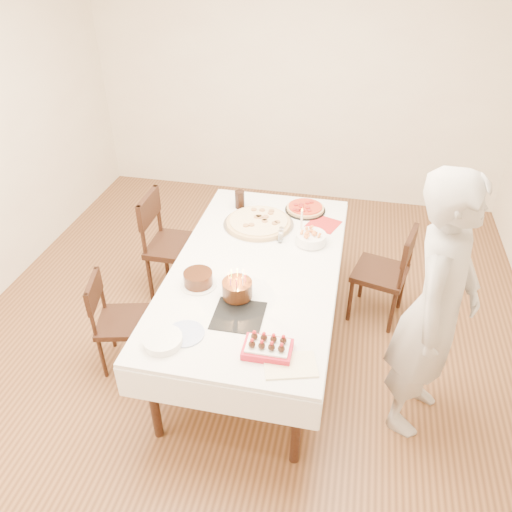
% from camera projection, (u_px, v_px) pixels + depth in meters
% --- Properties ---
extents(floor, '(5.00, 5.00, 0.00)m').
position_uv_depth(floor, '(248.00, 335.00, 3.98)').
color(floor, '#51311C').
rests_on(floor, ground).
extents(wall_back, '(4.50, 0.04, 2.70)m').
position_uv_depth(wall_back, '(299.00, 78.00, 5.23)').
color(wall_back, '#EEE5C8').
rests_on(wall_back, floor).
extents(dining_table, '(1.55, 2.33, 0.75)m').
position_uv_depth(dining_table, '(256.00, 306.00, 3.70)').
color(dining_table, white).
rests_on(dining_table, floor).
extents(chair_right_savory, '(0.53, 0.53, 0.85)m').
position_uv_depth(chair_right_savory, '(380.00, 273.00, 3.96)').
color(chair_right_savory, black).
rests_on(chair_right_savory, floor).
extents(chair_left_savory, '(0.48, 0.48, 0.93)m').
position_uv_depth(chair_left_savory, '(176.00, 246.00, 4.20)').
color(chair_left_savory, black).
rests_on(chair_left_savory, floor).
extents(chair_left_dessert, '(0.47, 0.47, 0.77)m').
position_uv_depth(chair_left_dessert, '(124.00, 322.00, 3.55)').
color(chair_left_dessert, black).
rests_on(chair_left_dessert, floor).
extents(person, '(0.63, 0.76, 1.78)m').
position_uv_depth(person, '(436.00, 310.00, 2.88)').
color(person, '#B8B2AE').
rests_on(person, floor).
extents(pizza_white, '(0.63, 0.63, 0.04)m').
position_uv_depth(pizza_white, '(258.00, 223.00, 3.92)').
color(pizza_white, beige).
rests_on(pizza_white, dining_table).
extents(pizza_pepperoni, '(0.40, 0.40, 0.04)m').
position_uv_depth(pizza_pepperoni, '(305.00, 208.00, 4.11)').
color(pizza_pepperoni, red).
rests_on(pizza_pepperoni, dining_table).
extents(red_placemat, '(0.29, 0.29, 0.01)m').
position_uv_depth(red_placemat, '(323.00, 224.00, 3.94)').
color(red_placemat, '#B21E1E').
rests_on(red_placemat, dining_table).
extents(pasta_bowl, '(0.28, 0.28, 0.07)m').
position_uv_depth(pasta_bowl, '(311.00, 238.00, 3.69)').
color(pasta_bowl, white).
rests_on(pasta_bowl, dining_table).
extents(taper_candle, '(0.07, 0.07, 0.26)m').
position_uv_depth(taper_candle, '(301.00, 223.00, 3.70)').
color(taper_candle, white).
rests_on(taper_candle, dining_table).
extents(shaker_pair, '(0.11, 0.11, 0.10)m').
position_uv_depth(shaker_pair, '(280.00, 237.00, 3.70)').
color(shaker_pair, white).
rests_on(shaker_pair, dining_table).
extents(cola_glass, '(0.10, 0.10, 0.15)m').
position_uv_depth(cola_glass, '(240.00, 199.00, 4.12)').
color(cola_glass, black).
rests_on(cola_glass, dining_table).
extents(layer_cake, '(0.30, 0.30, 0.10)m').
position_uv_depth(layer_cake, '(198.00, 279.00, 3.27)').
color(layer_cake, black).
rests_on(layer_cake, dining_table).
extents(cake_board, '(0.31, 0.31, 0.01)m').
position_uv_depth(cake_board, '(239.00, 316.00, 3.05)').
color(cake_board, black).
rests_on(cake_board, dining_table).
extents(birthday_cake, '(0.22, 0.22, 0.17)m').
position_uv_depth(birthday_cake, '(237.00, 285.00, 3.14)').
color(birthday_cake, '#3E2011').
rests_on(birthday_cake, dining_table).
extents(strawberry_box, '(0.28, 0.19, 0.07)m').
position_uv_depth(strawberry_box, '(268.00, 348.00, 2.78)').
color(strawberry_box, '#AA1325').
rests_on(strawberry_box, dining_table).
extents(box_lid, '(0.33, 0.26, 0.02)m').
position_uv_depth(box_lid, '(290.00, 366.00, 2.71)').
color(box_lid, beige).
rests_on(box_lid, dining_table).
extents(plate_stack, '(0.24, 0.24, 0.05)m').
position_uv_depth(plate_stack, '(163.00, 340.00, 2.84)').
color(plate_stack, white).
rests_on(plate_stack, dining_table).
extents(china_plate, '(0.26, 0.26, 0.01)m').
position_uv_depth(china_plate, '(185.00, 334.00, 2.91)').
color(china_plate, white).
rests_on(china_plate, dining_table).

